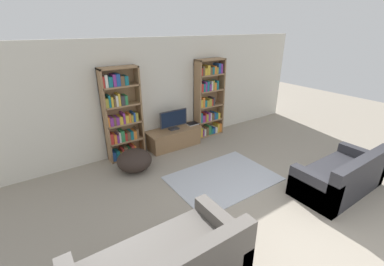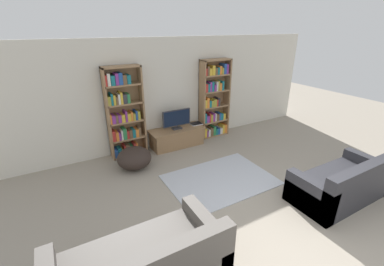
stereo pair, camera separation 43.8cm
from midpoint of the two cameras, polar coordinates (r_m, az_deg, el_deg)
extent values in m
plane|color=gray|center=(4.08, 26.27, -24.03)|extent=(18.00, 18.00, 0.00)
cube|color=silver|center=(6.33, -3.88, 8.76)|extent=(8.80, 0.06, 2.60)
cube|color=#93704C|center=(5.76, -16.19, 3.67)|extent=(0.04, 0.30, 2.06)
cube|color=#93704C|center=(5.97, -8.96, 4.96)|extent=(0.04, 0.30, 2.06)
cube|color=#93704C|center=(5.97, -12.90, 4.68)|extent=(0.81, 0.04, 2.06)
cube|color=#93704C|center=(5.62, -13.40, 14.15)|extent=(0.81, 0.30, 0.04)
cube|color=#93704C|center=(6.24, -11.73, -4.50)|extent=(0.78, 0.30, 0.04)
cube|color=#234C99|center=(6.10, -14.72, -4.23)|extent=(0.08, 0.24, 0.20)
cube|color=#196B75|center=(6.11, -13.92, -4.03)|extent=(0.08, 0.24, 0.21)
cube|color=#9E9333|center=(6.14, -13.26, -4.06)|extent=(0.05, 0.24, 0.17)
cube|color=#B72D28|center=(6.13, -12.85, -3.63)|extent=(0.04, 0.24, 0.25)
cube|color=brown|center=(6.15, -12.27, -3.46)|extent=(0.08, 0.24, 0.26)
cube|color=#2D7F47|center=(6.18, -11.47, -3.49)|extent=(0.08, 0.24, 0.21)
cube|color=#B72D28|center=(6.19, -10.82, -3.16)|extent=(0.06, 0.24, 0.25)
cube|color=orange|center=(6.20, -10.38, -3.09)|extent=(0.04, 0.24, 0.25)
cube|color=#93704C|center=(6.06, -12.04, -1.04)|extent=(0.78, 0.30, 0.04)
cube|color=#B72D28|center=(5.92, -15.16, -0.52)|extent=(0.07, 0.24, 0.24)
cube|color=orange|center=(5.94, -14.44, -0.53)|extent=(0.06, 0.24, 0.20)
cube|color=#7F338C|center=(5.96, -13.90, -0.55)|extent=(0.04, 0.24, 0.17)
cube|color=silver|center=(5.96, -13.47, -0.24)|extent=(0.04, 0.24, 0.22)
cube|color=#2D7F47|center=(5.97, -12.90, 0.00)|extent=(0.08, 0.24, 0.25)
cube|color=#B72D28|center=(6.00, -12.24, -0.17)|extent=(0.05, 0.24, 0.18)
cube|color=brown|center=(6.02, -11.65, -0.01)|extent=(0.06, 0.24, 0.19)
cube|color=#196B75|center=(6.04, -10.99, 0.13)|extent=(0.06, 0.24, 0.19)
cube|color=orange|center=(6.06, -10.34, 0.23)|extent=(0.07, 0.24, 0.19)
cube|color=brown|center=(6.07, -9.81, 0.50)|extent=(0.05, 0.24, 0.22)
cube|color=#93704C|center=(5.91, -12.36, 2.61)|extent=(0.78, 0.30, 0.04)
cube|color=orange|center=(5.78, -15.73, 3.08)|extent=(0.04, 0.24, 0.21)
cube|color=#7F338C|center=(5.79, -15.13, 3.06)|extent=(0.07, 0.24, 0.18)
cube|color=brown|center=(5.81, -14.51, 3.19)|extent=(0.05, 0.24, 0.18)
cube|color=#7F338C|center=(5.82, -13.90, 3.24)|extent=(0.07, 0.24, 0.17)
cube|color=gold|center=(5.84, -13.19, 3.36)|extent=(0.07, 0.24, 0.17)
cube|color=#7F338C|center=(5.85, -12.58, 3.79)|extent=(0.04, 0.24, 0.24)
cube|color=gold|center=(5.88, -11.96, 3.62)|extent=(0.07, 0.24, 0.18)
cube|color=orange|center=(5.89, -11.38, 3.84)|extent=(0.04, 0.24, 0.20)
cube|color=#9E9333|center=(5.91, -10.90, 3.74)|extent=(0.05, 0.24, 0.16)
cube|color=#234C99|center=(5.92, -10.43, 4.05)|extent=(0.04, 0.24, 0.21)
cube|color=#9E9333|center=(5.94, -9.93, 4.07)|extent=(0.06, 0.24, 0.19)
cube|color=#93704C|center=(5.79, -12.70, 6.44)|extent=(0.78, 0.30, 0.04)
cube|color=#9E9333|center=(5.66, -16.02, 6.94)|extent=(0.07, 0.24, 0.19)
cube|color=#196B75|center=(5.67, -15.48, 7.31)|extent=(0.04, 0.24, 0.25)
cube|color=gold|center=(5.68, -14.96, 7.22)|extent=(0.05, 0.24, 0.21)
cube|color=brown|center=(5.70, -14.43, 7.09)|extent=(0.04, 0.24, 0.17)
cube|color=silver|center=(5.71, -13.99, 7.42)|extent=(0.04, 0.24, 0.22)
cube|color=gold|center=(5.71, -13.52, 7.68)|extent=(0.05, 0.24, 0.25)
cube|color=#333338|center=(5.74, -12.80, 7.54)|extent=(0.08, 0.24, 0.20)
cube|color=#2D7F47|center=(5.76, -12.06, 7.64)|extent=(0.06, 0.24, 0.20)
cube|color=#93704C|center=(5.69, -13.06, 10.42)|extent=(0.78, 0.30, 0.04)
cube|color=#B72D28|center=(5.56, -16.63, 11.15)|extent=(0.04, 0.24, 0.22)
cube|color=silver|center=(5.57, -16.08, 11.38)|extent=(0.06, 0.24, 0.25)
cube|color=#196B75|center=(5.60, -15.24, 11.26)|extent=(0.08, 0.24, 0.20)
cube|color=#7F338C|center=(5.61, -14.43, 11.58)|extent=(0.06, 0.24, 0.24)
cube|color=#234C99|center=(5.63, -13.67, 11.71)|extent=(0.08, 0.24, 0.25)
cube|color=brown|center=(5.66, -12.82, 11.57)|extent=(0.08, 0.24, 0.19)
cube|color=#196B75|center=(5.69, -11.96, 11.66)|extent=(0.08, 0.24, 0.19)
cube|color=#93704C|center=(6.67, 4.13, 7.08)|extent=(0.04, 0.30, 2.06)
cube|color=#93704C|center=(7.11, 9.43, 7.83)|extent=(0.04, 0.30, 2.06)
cube|color=#93704C|center=(6.99, 6.23, 7.73)|extent=(0.81, 0.04, 2.06)
cube|color=#93704C|center=(6.69, 7.28, 15.86)|extent=(0.81, 0.30, 0.04)
cube|color=#93704C|center=(7.21, 6.49, -0.29)|extent=(0.78, 0.30, 0.04)
cube|color=gold|center=(6.97, 4.40, 0.19)|extent=(0.08, 0.24, 0.24)
cube|color=#7F338C|center=(7.02, 4.84, 0.02)|extent=(0.04, 0.24, 0.17)
cube|color=silver|center=(7.05, 5.23, 0.21)|extent=(0.06, 0.24, 0.20)
cube|color=brown|center=(7.08, 5.77, 0.44)|extent=(0.08, 0.24, 0.23)
cube|color=#2D7F47|center=(7.12, 6.34, 0.65)|extent=(0.08, 0.24, 0.25)
cube|color=#196B75|center=(7.18, 6.85, 0.47)|extent=(0.07, 0.24, 0.17)
cube|color=#234C99|center=(7.22, 7.31, 0.60)|extent=(0.06, 0.24, 0.17)
cube|color=silver|center=(7.27, 7.77, 0.68)|extent=(0.07, 0.24, 0.17)
cube|color=gold|center=(7.29, 8.25, 1.07)|extent=(0.06, 0.24, 0.24)
cube|color=orange|center=(7.34, 8.72, 1.15)|extent=(0.08, 0.24, 0.24)
cube|color=#93704C|center=(7.06, 6.64, 2.78)|extent=(0.78, 0.30, 0.04)
cube|color=#196B75|center=(6.82, 4.44, 3.44)|extent=(0.06, 0.24, 0.26)
cube|color=#7F338C|center=(6.87, 4.97, 3.23)|extent=(0.08, 0.24, 0.18)
cube|color=#B72D28|center=(6.90, 5.43, 3.54)|extent=(0.04, 0.24, 0.24)
cube|color=#9E9333|center=(6.93, 5.79, 3.44)|extent=(0.06, 0.24, 0.19)
cube|color=#7F338C|center=(6.97, 6.25, 3.65)|extent=(0.06, 0.24, 0.22)
cube|color=silver|center=(7.00, 6.64, 3.65)|extent=(0.04, 0.24, 0.21)
cube|color=brown|center=(7.03, 6.90, 3.56)|extent=(0.04, 0.24, 0.17)
cube|color=brown|center=(7.05, 7.20, 3.65)|extent=(0.04, 0.24, 0.18)
cube|color=#234C99|center=(7.08, 7.56, 3.80)|extent=(0.05, 0.24, 0.20)
cube|color=#196B75|center=(7.12, 7.97, 3.80)|extent=(0.07, 0.24, 0.18)
cube|color=gold|center=(7.17, 8.45, 3.84)|extent=(0.07, 0.24, 0.16)
cube|color=#93704C|center=(6.93, 6.79, 5.98)|extent=(0.78, 0.30, 0.04)
cube|color=gold|center=(6.70, 4.53, 6.59)|extent=(0.06, 0.24, 0.22)
cube|color=orange|center=(6.73, 5.02, 6.81)|extent=(0.07, 0.24, 0.25)
cube|color=#196B75|center=(6.78, 5.51, 6.57)|extent=(0.06, 0.24, 0.17)
cube|color=#9E9333|center=(6.82, 6.02, 6.62)|extent=(0.07, 0.24, 0.17)
cube|color=#9E9333|center=(6.86, 6.57, 6.80)|extent=(0.08, 0.24, 0.19)
cube|color=#B72D28|center=(6.90, 7.01, 6.80)|extent=(0.04, 0.24, 0.17)
cube|color=#333338|center=(6.93, 7.36, 6.99)|extent=(0.06, 0.24, 0.21)
cube|color=#93704C|center=(6.83, 6.95, 9.29)|extent=(0.78, 0.30, 0.04)
cube|color=#B72D28|center=(6.60, 4.71, 10.00)|extent=(0.08, 0.24, 0.21)
cube|color=#196B75|center=(6.64, 5.23, 10.04)|extent=(0.06, 0.24, 0.20)
cube|color=#7F338C|center=(6.67, 5.64, 10.25)|extent=(0.05, 0.24, 0.24)
cube|color=#196B75|center=(6.70, 6.10, 10.29)|extent=(0.06, 0.24, 0.24)
cube|color=#7F338C|center=(6.75, 6.58, 10.03)|extent=(0.06, 0.24, 0.16)
cube|color=silver|center=(6.78, 7.01, 10.38)|extent=(0.04, 0.24, 0.24)
cube|color=#9E9333|center=(6.81, 7.35, 10.47)|extent=(0.04, 0.24, 0.25)
cube|color=orange|center=(6.85, 7.75, 10.25)|extent=(0.06, 0.24, 0.19)
cube|color=#196B75|center=(6.89, 8.24, 10.48)|extent=(0.06, 0.24, 0.23)
cube|color=#93704C|center=(6.74, 7.12, 12.69)|extent=(0.78, 0.30, 0.04)
cube|color=#B72D28|center=(6.52, 4.70, 13.39)|extent=(0.05, 0.24, 0.18)
cube|color=brown|center=(6.55, 5.16, 13.63)|extent=(0.05, 0.24, 0.23)
cube|color=gold|center=(6.59, 5.67, 13.43)|extent=(0.07, 0.24, 0.17)
cube|color=gold|center=(6.63, 6.31, 13.74)|extent=(0.08, 0.24, 0.23)
cube|color=brown|center=(6.68, 6.85, 13.53)|extent=(0.07, 0.24, 0.18)
cube|color=#196B75|center=(6.72, 7.35, 13.57)|extent=(0.06, 0.24, 0.18)
cube|color=orange|center=(6.76, 7.81, 13.71)|extent=(0.06, 0.24, 0.20)
cube|color=#9E9333|center=(6.80, 8.25, 13.56)|extent=(0.05, 0.24, 0.16)
cube|color=#234C99|center=(6.84, 8.75, 13.98)|extent=(0.07, 0.24, 0.26)
cube|color=#7F338C|center=(6.88, 9.23, 13.94)|extent=(0.06, 0.24, 0.24)
cube|color=#8E6B47|center=(6.45, -1.43, -1.12)|extent=(1.28, 0.50, 0.43)
cube|color=#8E6B47|center=(6.36, -1.45, 0.79)|extent=(1.36, 0.54, 0.04)
cube|color=#2D2D33|center=(6.34, -1.43, 1.05)|extent=(0.24, 0.16, 0.03)
cylinder|color=#2D2D33|center=(6.33, -1.43, 1.38)|extent=(0.04, 0.04, 0.05)
cube|color=#2D2D33|center=(6.25, -1.45, 3.35)|extent=(0.73, 0.04, 0.41)
cube|color=black|center=(6.23, -1.37, 3.29)|extent=(0.68, 0.00, 0.37)
cube|color=#B7B7BC|center=(6.65, 2.79, 2.05)|extent=(0.30, 0.24, 0.02)
cube|color=black|center=(6.64, 2.80, 2.16)|extent=(0.29, 0.23, 0.00)
cube|color=#B2B7C1|center=(5.21, 8.74, -10.26)|extent=(2.03, 1.46, 0.02)
cube|color=#56514C|center=(3.64, 6.70, -21.57)|extent=(0.18, 0.98, 0.59)
cube|color=#2D2D33|center=(5.39, 31.83, -10.15)|extent=(1.79, 0.86, 0.41)
cube|color=#2D2D33|center=(5.09, 36.02, -7.81)|extent=(1.79, 0.18, 0.40)
cube|color=#2D2D33|center=(4.73, 27.05, -12.45)|extent=(0.18, 0.86, 0.59)
cube|color=#2D2D33|center=(6.01, 35.88, -6.83)|extent=(0.18, 0.86, 0.59)
ellipsoid|color=#2D231E|center=(5.56, -10.52, -5.54)|extent=(0.72, 0.72, 0.45)
camera|label=1|loc=(0.22, -87.72, 0.96)|focal=24.00mm
camera|label=2|loc=(0.22, 92.28, -0.96)|focal=24.00mm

